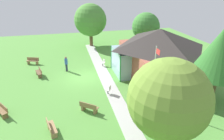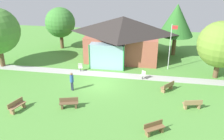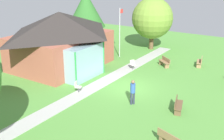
{
  "view_description": "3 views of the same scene",
  "coord_description": "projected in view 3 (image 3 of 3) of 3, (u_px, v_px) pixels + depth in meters",
  "views": [
    {
      "loc": [
        19.79,
        -1.78,
        9.25
      ],
      "look_at": [
        0.84,
        2.95,
        0.95
      ],
      "focal_mm": 32.71,
      "sensor_mm": 36.0,
      "label": 1
    },
    {
      "loc": [
        4.58,
        -20.67,
        10.68
      ],
      "look_at": [
        0.94,
        1.34,
        0.99
      ],
      "focal_mm": 39.13,
      "sensor_mm": 36.0,
      "label": 2
    },
    {
      "loc": [
        -17.52,
        -9.78,
        8.56
      ],
      "look_at": [
        0.23,
        1.66,
        1.08
      ],
      "focal_mm": 45.29,
      "sensor_mm": 36.0,
      "label": 3
    }
  ],
  "objects": [
    {
      "name": "pavilion",
      "position": [
        61.0,
        39.0,
        25.73
      ],
      "size": [
        9.37,
        8.11,
        5.08
      ],
      "color": "#A35642",
      "rests_on": "ground_plane"
    },
    {
      "name": "bench_front_center",
      "position": [
        178.0,
        106.0,
        18.01
      ],
      "size": [
        1.56,
        0.82,
        0.84
      ],
      "rotation": [
        0.0,
        0.0,
        3.41
      ],
      "color": "brown",
      "rests_on": "ground_plane"
    },
    {
      "name": "visitor_strolling_lawn",
      "position": [
        133.0,
        90.0,
        18.77
      ],
      "size": [
        0.34,
        0.34,
        1.74
      ],
      "rotation": [
        0.0,
        0.0,
        2.5
      ],
      "color": "#2D3347",
      "rests_on": "ground_plane"
    },
    {
      "name": "tree_east_hedge",
      "position": [
        152.0,
        18.0,
        31.31
      ],
      "size": [
        4.55,
        4.55,
        5.8
      ],
      "color": "brown",
      "rests_on": "ground_plane"
    },
    {
      "name": "bench_mid_right",
      "position": [
        165.0,
        62.0,
        26.49
      ],
      "size": [
        1.29,
        1.44,
        0.84
      ],
      "rotation": [
        0.0,
        0.0,
        0.89
      ],
      "color": "olive",
      "rests_on": "ground_plane"
    },
    {
      "name": "tree_behind_pavilion_right",
      "position": [
        86.0,
        9.0,
        31.17
      ],
      "size": [
        4.25,
        4.25,
        6.41
      ],
      "color": "brown",
      "rests_on": "ground_plane"
    },
    {
      "name": "patio_chair_west",
      "position": [
        78.0,
        87.0,
        20.81
      ],
      "size": [
        0.57,
        0.57,
        0.86
      ],
      "rotation": [
        0.0,
        0.0,
        3.5
      ],
      "color": "beige",
      "rests_on": "ground_plane"
    },
    {
      "name": "flagpole",
      "position": [
        120.0,
        30.0,
        28.56
      ],
      "size": [
        0.64,
        0.08,
        5.05
      ],
      "color": "silver",
      "rests_on": "ground_plane"
    },
    {
      "name": "bench_front_left",
      "position": [
        170.0,
        140.0,
        14.36
      ],
      "size": [
        0.91,
        1.56,
        0.84
      ],
      "rotation": [
        0.0,
        0.0,
        4.38
      ],
      "color": "olive",
      "rests_on": "ground_plane"
    },
    {
      "name": "patio_chair_lawn_spare",
      "position": [
        133.0,
        65.0,
        25.71
      ],
      "size": [
        0.61,
        0.61,
        0.86
      ],
      "rotation": [
        0.0,
        0.0,
        2.58
      ],
      "color": "beige",
      "rests_on": "ground_plane"
    },
    {
      "name": "ground_plane",
      "position": [
        128.0,
        88.0,
        21.73
      ],
      "size": [
        44.0,
        44.0,
        0.0
      ],
      "primitive_type": "plane",
      "color": "#54933D"
    },
    {
      "name": "footpath",
      "position": [
        104.0,
        82.0,
        22.91
      ],
      "size": [
        24.97,
        1.56,
        0.03
      ],
      "primitive_type": "cube",
      "rotation": [
        0.0,
        0.0,
        -0.01
      ],
      "color": "#ADADA8",
      "rests_on": "ground_plane"
    },
    {
      "name": "bench_lawn_far_right",
      "position": [
        200.0,
        62.0,
        26.52
      ],
      "size": [
        1.56,
        0.78,
        0.84
      ],
      "rotation": [
        0.0,
        0.0,
        0.24
      ],
      "color": "#9E7A51",
      "rests_on": "ground_plane"
    }
  ]
}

